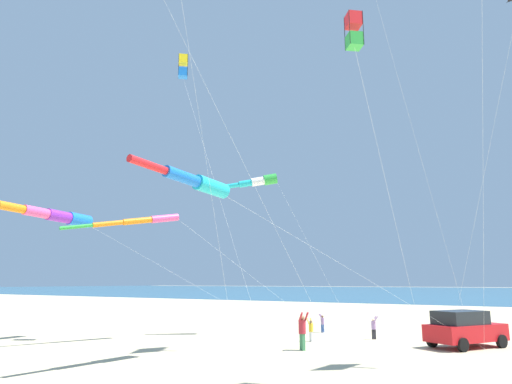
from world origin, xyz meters
name	(u,v)px	position (x,y,z in m)	size (l,w,h in m)	color
ground_plane	(360,341)	(0.00, 0.00, 0.00)	(600.00, 600.00, 0.00)	#C6B58C
parked_car	(464,328)	(0.43, -5.44, 0.95)	(4.64, 3.79, 1.85)	red
cooler_box	(480,337)	(3.71, -5.77, 0.21)	(0.62, 0.42, 0.42)	purple
person_adult_flyer	(302,329)	(-4.84, 1.27, 1.01)	(0.63, 0.67, 1.86)	#3D7F51
person_child_green_jacket	(311,329)	(-1.55, 2.34, 0.70)	(0.42, 0.46, 1.28)	silver
person_child_grey_jacket	(374,327)	(1.37, -0.37, 0.72)	(0.46, 0.48, 1.33)	#232328
person_bystander_far	(322,322)	(3.17, 3.70, 0.66)	(0.29, 0.37, 1.22)	#335199
kite_box_striped_overhead	(183,67)	(-5.77, 8.84, 16.70)	(1.00, 6.82, 17.46)	yellow
kite_windsock_green_low_center	(259,181)	(-0.38, 6.50, 10.01)	(3.25, 7.65, 10.57)	green
kite_windsock_yellow_midlevel	(140,221)	(-6.95, 10.75, 6.87)	(9.82, 11.69, 7.50)	#EF4C93
kite_windsock_rainbow_low_near	(196,182)	(-10.71, 3.45, 7.67)	(14.57, 10.24, 8.06)	#1EB7C6
kite_windsock_orange_high_right	(52,215)	(-9.73, 15.17, 7.21)	(14.66, 10.77, 7.57)	blue
kite_box_magenta_far_left	(354,32)	(-11.81, -4.40, 11.93)	(12.91, 1.48, 12.60)	red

